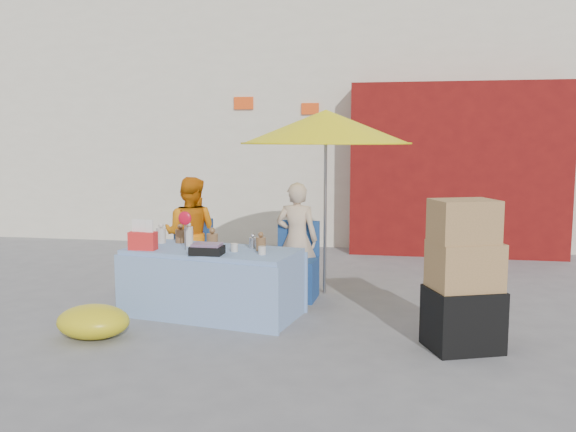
% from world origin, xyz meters
% --- Properties ---
extents(ground, '(80.00, 80.00, 0.00)m').
position_xyz_m(ground, '(0.00, 0.00, 0.00)').
color(ground, slate).
rests_on(ground, ground).
extents(backdrop, '(14.00, 8.00, 7.80)m').
position_xyz_m(backdrop, '(0.52, 7.52, 3.10)').
color(backdrop, silver).
rests_on(backdrop, ground).
extents(market_table, '(1.87, 1.12, 1.06)m').
position_xyz_m(market_table, '(-0.51, 0.42, 0.34)').
color(market_table, '#81A1CE').
rests_on(market_table, ground).
extents(chair_left, '(0.50, 0.49, 0.85)m').
position_xyz_m(chair_left, '(-1.04, 1.19, 0.26)').
color(chair_left, navy).
rests_on(chair_left, ground).
extents(chair_right, '(0.50, 0.49, 0.85)m').
position_xyz_m(chair_right, '(0.21, 1.19, 0.26)').
color(chair_right, navy).
rests_on(chair_right, ground).
extents(vendor_orange, '(0.67, 0.53, 1.33)m').
position_xyz_m(vendor_orange, '(-1.04, 1.32, 0.67)').
color(vendor_orange, orange).
rests_on(vendor_orange, ground).
extents(vendor_beige, '(0.48, 0.33, 1.29)m').
position_xyz_m(vendor_beige, '(0.21, 1.32, 0.64)').
color(vendor_beige, beige).
rests_on(vendor_beige, ground).
extents(umbrella, '(1.90, 1.90, 2.09)m').
position_xyz_m(umbrella, '(0.51, 1.47, 1.89)').
color(umbrella, gray).
rests_on(umbrella, ground).
extents(box_stack, '(0.70, 0.64, 1.27)m').
position_xyz_m(box_stack, '(1.87, -0.19, 0.59)').
color(box_stack, black).
rests_on(box_stack, ground).
extents(tarp_bundle, '(0.81, 0.75, 0.30)m').
position_xyz_m(tarp_bundle, '(-1.34, -0.47, 0.15)').
color(tarp_bundle, gold).
rests_on(tarp_bundle, ground).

